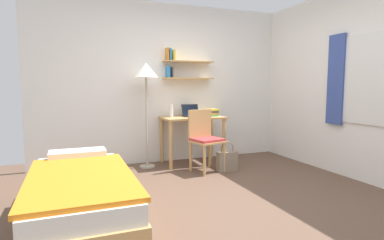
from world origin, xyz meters
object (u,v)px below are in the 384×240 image
Objects in this scene: bed at (81,197)px; water_bottle at (171,111)px; laptop at (191,113)px; book_stack at (212,112)px; desk_chair at (205,137)px; standing_lamp at (146,76)px; handbag at (227,161)px; desk at (192,126)px.

bed is 2.36m from water_bottle.
laptop is 1.40× the size of book_stack.
desk_chair is 4.31× the size of book_stack.
bed is at bearing -120.80° from standing_lamp.
laptop is at bearing 112.90° from handbag.
handbag is (0.30, -0.65, -0.46)m from desk.
desk is at bearing 179.27° from book_stack.
book_stack is (0.35, -0.07, 0.01)m from laptop.
handbag is at bearing -45.79° from water_bottle.
standing_lamp is 1.25m from book_stack.
standing_lamp is at bearing -175.06° from laptop.
bed is 2.06× the size of desk_chair.
desk is 0.62× the size of standing_lamp.
laptop is 0.35m from book_stack.
water_bottle is 0.97× the size of book_stack.
laptop is at bearing 6.91° from water_bottle.
handbag is (0.30, -0.71, -0.66)m from laptop.
book_stack reaches higher than desk.
water_bottle is at bearing 3.22° from standing_lamp.
bed is 2.61m from laptop.
desk is 0.53m from desk_chair.
laptop reaches higher than desk_chair.
desk_chair reaches higher than handbag.
water_bottle is at bearing 134.21° from handbag.
book_stack is at bearing -0.32° from standing_lamp.
desk_chair reaches higher than desk.
water_bottle is (-0.35, 0.54, 0.36)m from desk_chair.
book_stack is at bearing 55.53° from desk_chair.
standing_lamp reaches higher than handbag.
book_stack is at bearing -2.39° from water_bottle.
standing_lamp reaches higher than water_bottle.
bed is at bearing -141.01° from book_stack.
bed is 8.87× the size of book_stack.
bed is at bearing -145.67° from desk_chair.
laptop reaches higher than handbag.
handbag is at bearing -67.10° from laptop.
desk is 1.09× the size of desk_chair.
bed is 2.81m from book_stack.
standing_lamp is 5.45× the size of laptop.
desk_chair is (-0.01, -0.51, -0.11)m from desk.
desk is (1.80, 1.74, 0.38)m from bed.
desk_chair is (1.79, 1.22, 0.27)m from bed.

